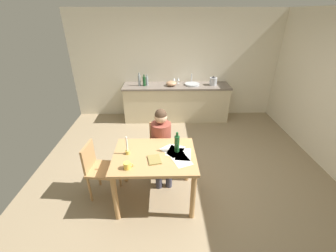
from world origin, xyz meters
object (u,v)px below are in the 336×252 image
mixing_bowl (171,83)px  chair_side_empty (99,168)px  person_seated (162,140)px  bottle_wine_red (147,81)px  chair_at_table (161,145)px  sink_unit (192,84)px  dining_table (155,162)px  coffee_mug (127,166)px  wine_bottle_on_table (177,144)px  candlestick (127,149)px  bottle_oil (139,80)px  book_magazine (154,160)px  stovetop_kettle (213,81)px  wine_glass_near_sink (178,79)px  wine_glass_by_kettle (174,79)px  bottle_vinegar (144,81)px

mixing_bowl → chair_side_empty: bearing=-113.6°
person_seated → bottle_wine_red: (-0.36, 2.23, 0.33)m
person_seated → chair_at_table: bearing=94.9°
sink_unit → mixing_bowl: bearing=-174.8°
dining_table → coffee_mug: 0.46m
wine_bottle_on_table → bottle_wine_red: (-0.58, 2.68, 0.11)m
chair_at_table → candlestick: size_ratio=3.27×
bottle_oil → mixing_bowl: bearing=-1.7°
person_seated → book_magazine: (-0.09, -0.65, 0.11)m
candlestick → bottle_wine_red: size_ratio=1.00×
mixing_bowl → stovetop_kettle: 1.03m
coffee_mug → bottle_oil: bottle_oil is taller
sink_unit → stovetop_kettle: (0.52, -0.00, 0.08)m
sink_unit → candlestick: bearing=-113.8°
candlestick → wine_glass_near_sink: wine_glass_near_sink is taller
stovetop_kettle → wine_glass_by_kettle: 0.97m
book_magazine → bottle_vinegar: (-0.34, 2.85, 0.23)m
wine_bottle_on_table → wine_glass_near_sink: wine_bottle_on_table is taller
candlestick → wine_bottle_on_table: 0.68m
book_magazine → chair_side_empty: bearing=153.4°
chair_side_empty → stovetop_kettle: 3.48m
wine_bottle_on_table → bottle_oil: (-0.76, 2.66, 0.13)m
bottle_oil → stovetop_kettle: (1.81, 0.02, -0.04)m
chair_side_empty → wine_bottle_on_table: wine_bottle_on_table is taller
chair_at_table → bottle_wine_red: bearing=99.6°
person_seated → wine_glass_near_sink: size_ratio=7.76×
book_magazine → mixing_bowl: (0.32, 2.84, 0.17)m
person_seated → bottle_wine_red: bearing=99.3°
person_seated → candlestick: size_ratio=4.45×
candlestick → wine_bottle_on_table: bearing=4.0°
person_seated → wine_glass_by_kettle: size_ratio=7.76×
chair_side_empty → bottle_vinegar: bottle_vinegar is taller
candlestick → wine_glass_by_kettle: 2.98m
bottle_oil → wine_glass_near_sink: bearing=10.1°
chair_at_table → chair_side_empty: chair_at_table is taller
candlestick → mixing_bowl: (0.69, 2.68, 0.11)m
wine_glass_by_kettle → chair_side_empty: bearing=-113.4°
book_magazine → wine_bottle_on_table: size_ratio=0.69×
sink_unit → wine_glass_near_sink: size_ratio=2.34×
dining_table → sink_unit: sink_unit is taller
chair_side_empty → wine_bottle_on_table: 1.21m
book_magazine → wine_bottle_on_table: (0.31, 0.20, 0.12)m
chair_side_empty → stovetop_kettle: size_ratio=3.96×
dining_table → mixing_bowl: size_ratio=4.41×
wine_glass_near_sink → book_magazine: bearing=-99.3°
chair_side_empty → wine_glass_by_kettle: 3.11m
person_seated → bottle_oil: size_ratio=3.77×
book_magazine → coffee_mug: bearing=-165.3°
sink_unit → bottle_oil: bearing=-178.9°
chair_at_table → person_seated: 0.24m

